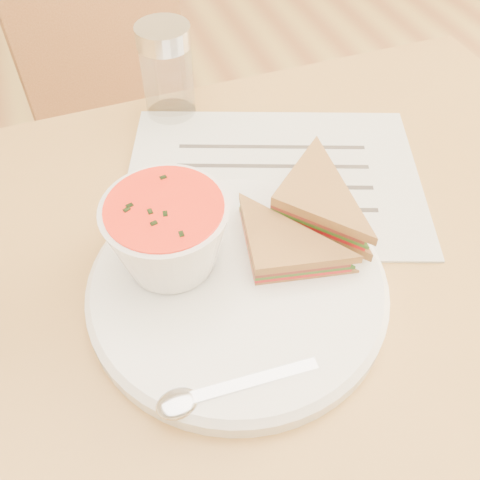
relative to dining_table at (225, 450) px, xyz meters
name	(u,v)px	position (x,y,z in m)	size (l,w,h in m)	color
dining_table	(225,450)	(0.00, 0.00, 0.00)	(1.00, 0.70, 0.75)	olive
chair_far	(153,155)	(0.06, 0.64, 0.03)	(0.36, 0.36, 0.82)	brown
plate	(237,287)	(0.02, 0.01, 0.38)	(0.28, 0.28, 0.02)	white
soup_bowl	(169,238)	(-0.03, 0.05, 0.43)	(0.11, 0.11, 0.08)	white
sandwich_half_a	(255,280)	(0.04, 0.00, 0.41)	(0.10, 0.10, 0.03)	#AF7A3D
sandwich_half_b	(270,209)	(0.08, 0.06, 0.42)	(0.11, 0.11, 0.03)	#AF7A3D
spoon	(240,385)	(-0.01, -0.09, 0.40)	(0.17, 0.03, 0.01)	silver
paper_menu	(273,177)	(0.12, 0.14, 0.38)	(0.33, 0.24, 0.00)	silver
condiment_shaker	(167,72)	(0.04, 0.31, 0.43)	(0.06, 0.06, 0.12)	silver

